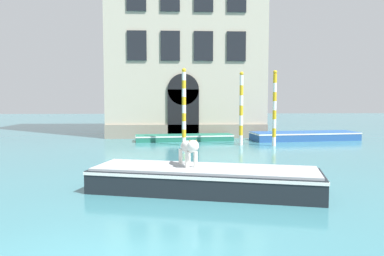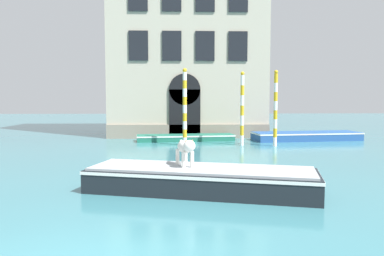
{
  "view_description": "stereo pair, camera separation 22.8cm",
  "coord_description": "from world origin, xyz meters",
  "px_view_note": "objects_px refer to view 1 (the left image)",
  "views": [
    {
      "loc": [
        1.23,
        -4.84,
        2.5
      ],
      "look_at": [
        2.12,
        12.03,
        1.2
      ],
      "focal_mm": 35.0,
      "sensor_mm": 36.0,
      "label": 1
    },
    {
      "loc": [
        1.46,
        -4.85,
        2.5
      ],
      "look_at": [
        2.12,
        12.03,
        1.2
      ],
      "focal_mm": 35.0,
      "sensor_mm": 36.0,
      "label": 2
    }
  ],
  "objects_px": {
    "boat_foreground": "(204,179)",
    "mooring_pole_1": "(274,108)",
    "mooring_pole_2": "(241,108)",
    "dog_on_deck": "(189,148)",
    "mooring_pole_0": "(184,107)",
    "boat_moored_near_palazzo": "(184,137)",
    "boat_moored_far": "(305,136)"
  },
  "relations": [
    {
      "from": "boat_foreground",
      "to": "boat_moored_far",
      "type": "xyz_separation_m",
      "value": [
        7.25,
        12.55,
        -0.09
      ]
    },
    {
      "from": "boat_moored_far",
      "to": "mooring_pole_2",
      "type": "height_order",
      "value": "mooring_pole_2"
    },
    {
      "from": "boat_moored_near_palazzo",
      "to": "mooring_pole_0",
      "type": "distance_m",
      "value": 3.0
    },
    {
      "from": "mooring_pole_0",
      "to": "mooring_pole_2",
      "type": "bearing_deg",
      "value": -1.03
    },
    {
      "from": "boat_foreground",
      "to": "boat_moored_far",
      "type": "distance_m",
      "value": 14.49
    },
    {
      "from": "dog_on_deck",
      "to": "mooring_pole_1",
      "type": "distance_m",
      "value": 10.73
    },
    {
      "from": "boat_foreground",
      "to": "mooring_pole_0",
      "type": "relative_size",
      "value": 1.54
    },
    {
      "from": "dog_on_deck",
      "to": "mooring_pole_1",
      "type": "bearing_deg",
      "value": 136.83
    },
    {
      "from": "mooring_pole_2",
      "to": "boat_moored_far",
      "type": "bearing_deg",
      "value": 28.61
    },
    {
      "from": "dog_on_deck",
      "to": "boat_moored_near_palazzo",
      "type": "height_order",
      "value": "dog_on_deck"
    },
    {
      "from": "mooring_pole_0",
      "to": "mooring_pole_1",
      "type": "height_order",
      "value": "mooring_pole_0"
    },
    {
      "from": "dog_on_deck",
      "to": "mooring_pole_0",
      "type": "distance_m",
      "value": 10.07
    },
    {
      "from": "boat_moored_far",
      "to": "boat_moored_near_palazzo",
      "type": "bearing_deg",
      "value": 173.25
    },
    {
      "from": "boat_foreground",
      "to": "mooring_pole_0",
      "type": "height_order",
      "value": "mooring_pole_0"
    },
    {
      "from": "mooring_pole_0",
      "to": "mooring_pole_1",
      "type": "xyz_separation_m",
      "value": [
        4.79,
        -0.55,
        -0.07
      ]
    },
    {
      "from": "dog_on_deck",
      "to": "boat_moored_near_palazzo",
      "type": "bearing_deg",
      "value": 163.25
    },
    {
      "from": "boat_moored_near_palazzo",
      "to": "mooring_pole_1",
      "type": "bearing_deg",
      "value": -37.99
    },
    {
      "from": "boat_moored_near_palazzo",
      "to": "mooring_pole_1",
      "type": "xyz_separation_m",
      "value": [
        4.7,
        -2.87,
        1.83
      ]
    },
    {
      "from": "boat_foreground",
      "to": "mooring_pole_2",
      "type": "bearing_deg",
      "value": 89.17
    },
    {
      "from": "mooring_pole_0",
      "to": "mooring_pole_1",
      "type": "bearing_deg",
      "value": -6.53
    },
    {
      "from": "dog_on_deck",
      "to": "mooring_pole_0",
      "type": "bearing_deg",
      "value": 163.47
    },
    {
      "from": "mooring_pole_2",
      "to": "dog_on_deck",
      "type": "bearing_deg",
      "value": -108.22
    },
    {
      "from": "boat_foreground",
      "to": "mooring_pole_1",
      "type": "distance_m",
      "value": 10.81
    },
    {
      "from": "dog_on_deck",
      "to": "mooring_pole_2",
      "type": "height_order",
      "value": "mooring_pole_2"
    },
    {
      "from": "mooring_pole_1",
      "to": "dog_on_deck",
      "type": "bearing_deg",
      "value": -117.68
    },
    {
      "from": "boat_foreground",
      "to": "mooring_pole_1",
      "type": "height_order",
      "value": "mooring_pole_1"
    },
    {
      "from": "boat_foreground",
      "to": "mooring_pole_2",
      "type": "height_order",
      "value": "mooring_pole_2"
    },
    {
      "from": "boat_foreground",
      "to": "mooring_pole_2",
      "type": "relative_size",
      "value": 1.61
    },
    {
      "from": "mooring_pole_1",
      "to": "mooring_pole_2",
      "type": "height_order",
      "value": "mooring_pole_1"
    },
    {
      "from": "mooring_pole_1",
      "to": "mooring_pole_2",
      "type": "xyz_separation_m",
      "value": [
        -1.69,
        0.49,
        -0.02
      ]
    },
    {
      "from": "boat_moored_near_palazzo",
      "to": "mooring_pole_0",
      "type": "relative_size",
      "value": 1.44
    },
    {
      "from": "boat_foreground",
      "to": "boat_moored_far",
      "type": "bearing_deg",
      "value": 74.9
    }
  ]
}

